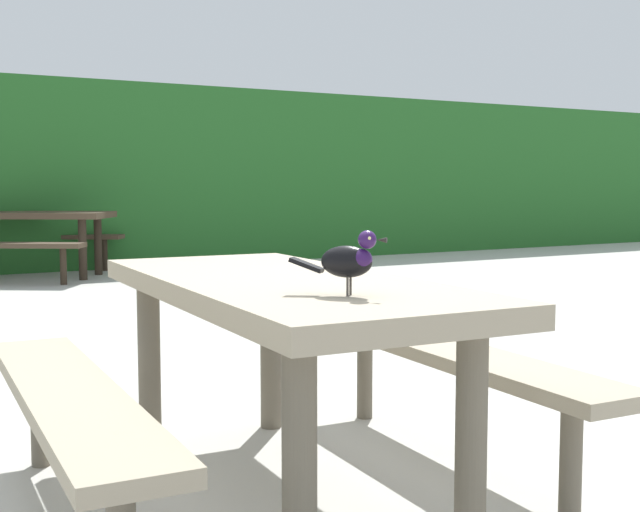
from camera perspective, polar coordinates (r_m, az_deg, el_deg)
ground_plane at (r=3.12m, az=-8.35°, el=-14.78°), size 60.00×60.00×0.00m
picnic_table_foreground at (r=2.80m, az=-2.72°, el=-5.22°), size 1.76×1.84×0.74m
bird_grackle at (r=2.30m, az=2.10°, el=-0.22°), size 0.20×0.23×0.18m
picnic_table_mid_left at (r=9.88m, az=-19.50°, el=1.83°), size 2.35×2.34×0.74m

